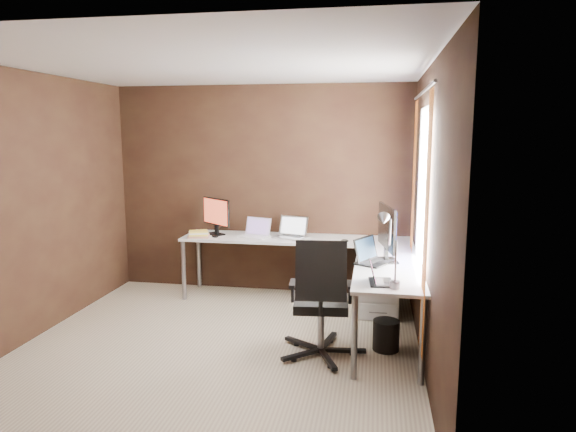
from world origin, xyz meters
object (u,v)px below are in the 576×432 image
object	(u,v)px
desk_lamp	(388,240)
laptop_white	(256,233)
laptop_silver	(291,233)
laptop_black_big	(371,257)
monitor_right	(387,230)
drawer_pedestal	(379,286)
monitor_left	(216,214)
office_chair	(321,322)
wastebasket	(386,335)
book_stack	(199,234)
laptop_black_small	(378,278)

from	to	relation	value
desk_lamp	laptop_white	bearing A→B (deg)	112.10
laptop_silver	laptop_black_big	xyz separation A→B (m)	(0.93, -1.04, -0.00)
monitor_right	laptop_white	size ratio (longest dim) A/B	1.69
laptop_silver	laptop_black_big	bearing A→B (deg)	-31.04
drawer_pedestal	monitor_left	bearing A→B (deg)	168.78
office_chair	wastebasket	bearing A→B (deg)	17.04
monitor_right	office_chair	xyz separation A→B (m)	(-0.55, -0.59, -0.72)
book_stack	drawer_pedestal	bearing A→B (deg)	-5.34
laptop_silver	desk_lamp	bearing A→B (deg)	-41.85
laptop_white	laptop_black_big	size ratio (longest dim) A/B	0.88
monitor_left	laptop_silver	xyz separation A→B (m)	(0.91, -0.00, -0.19)
laptop_white	wastebasket	distance (m)	2.07
monitor_right	laptop_white	distance (m)	1.76
laptop_silver	wastebasket	distance (m)	1.83
drawer_pedestal	laptop_white	world-z (taller)	laptop_white
monitor_right	office_chair	bearing A→B (deg)	125.32
drawer_pedestal	office_chair	distance (m)	1.28
monitor_right	laptop_black_big	bearing A→B (deg)	107.21
book_stack	office_chair	size ratio (longest dim) A/B	0.26
drawer_pedestal	laptop_silver	size ratio (longest dim) A/B	1.44
laptop_black_small	desk_lamp	size ratio (longest dim) A/B	0.47
monitor_left	book_stack	size ratio (longest dim) A/B	1.60
laptop_white	laptop_black_small	size ratio (longest dim) A/B	1.39
desk_lamp	monitor_right	bearing A→B (deg)	70.62
monitor_right	laptop_silver	world-z (taller)	monitor_right
monitor_left	laptop_white	world-z (taller)	monitor_left
laptop_black_big	book_stack	distance (m)	2.18
laptop_silver	office_chair	distance (m)	1.71
book_stack	laptop_black_small	bearing A→B (deg)	-36.63
laptop_black_small	office_chair	size ratio (longest dim) A/B	0.26
drawer_pedestal	laptop_black_small	xyz separation A→B (m)	(-0.02, -1.34, 0.47)
laptop_white	monitor_right	bearing A→B (deg)	-14.09
drawer_pedestal	laptop_black_small	world-z (taller)	laptop_black_small
office_chair	desk_lamp	bearing A→B (deg)	-26.40
monitor_left	laptop_black_big	xyz separation A→B (m)	(1.84, -1.05, -0.19)
laptop_black_big	laptop_black_small	size ratio (longest dim) A/B	1.58
book_stack	monitor_right	bearing A→B (deg)	-20.09
laptop_white	wastebasket	size ratio (longest dim) A/B	1.39
monitor_left	wastebasket	size ratio (longest dim) A/B	1.59
drawer_pedestal	monitor_right	world-z (taller)	monitor_right
wastebasket	drawer_pedestal	bearing A→B (deg)	94.22
laptop_white	wastebasket	world-z (taller)	laptop_white
drawer_pedestal	monitor_right	distance (m)	0.94
laptop_black_small	desk_lamp	xyz separation A→B (m)	(0.07, -0.05, 0.33)
office_chair	laptop_silver	bearing A→B (deg)	103.42
monitor_right	laptop_silver	distance (m)	1.47
monitor_left	wastebasket	xyz separation A→B (m)	(1.99, -1.33, -0.84)
wastebasket	desk_lamp	bearing A→B (deg)	-93.12
laptop_black_small	wastebasket	bearing A→B (deg)	-17.73
monitor_left	book_stack	bearing A→B (deg)	-92.35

